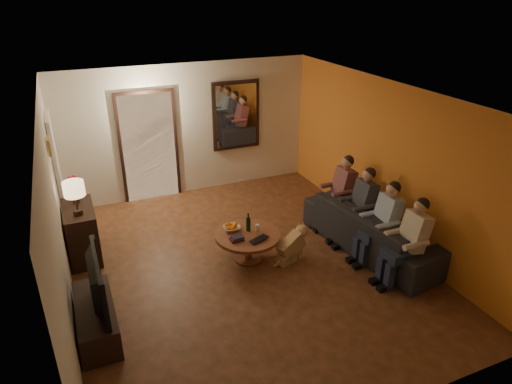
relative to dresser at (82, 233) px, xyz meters
name	(u,v)px	position (x,y,z in m)	size (l,w,h in m)	color
floor	(246,264)	(2.25, -1.23, -0.42)	(5.00, 6.00, 0.01)	#402711
ceiling	(244,97)	(2.25, -1.23, 2.18)	(5.00, 6.00, 0.01)	white
back_wall	(188,130)	(2.25, 1.77, 0.88)	(5.00, 0.02, 2.60)	beige
front_wall	(373,318)	(2.25, -4.23, 0.88)	(5.00, 0.02, 2.60)	beige
left_wall	(57,221)	(-0.25, -1.23, 0.88)	(0.02, 6.00, 2.60)	beige
right_wall	(388,163)	(4.75, -1.23, 0.88)	(0.02, 6.00, 2.60)	beige
orange_accent	(387,163)	(4.74, -1.23, 0.88)	(0.01, 6.00, 2.60)	orange
kitchen_doorway	(149,148)	(1.45, 1.75, 0.63)	(1.00, 0.06, 2.10)	#FFE0A5
door_trim	(149,148)	(1.45, 1.74, 0.63)	(1.12, 0.04, 2.22)	black
fridge_glimpse	(163,153)	(1.70, 1.75, 0.48)	(0.45, 0.03, 1.70)	silver
mirror_frame	(236,115)	(3.25, 1.73, 1.08)	(1.00, 0.05, 1.40)	black
mirror_glass	(237,116)	(3.25, 1.70, 1.08)	(0.86, 0.02, 1.26)	white
white_door	(58,175)	(-0.21, 1.07, 0.60)	(0.06, 0.85, 2.04)	white
framed_art	(49,146)	(-0.22, 0.07, 1.43)	(0.03, 0.28, 0.24)	#B28C33
art_canvas	(50,146)	(-0.21, 0.07, 1.43)	(0.01, 0.22, 0.18)	brown
dresser	(82,233)	(0.00, 0.00, 0.00)	(0.45, 0.95, 0.84)	black
table_lamp	(75,198)	(0.00, -0.22, 0.69)	(0.30, 0.30, 0.54)	beige
flower_vase	(74,190)	(0.00, 0.22, 0.64)	(0.14, 0.14, 0.44)	red
tv_stand	(96,319)	(0.00, -1.89, -0.22)	(0.45, 1.23, 0.41)	black
tv	(90,283)	(0.00, -1.89, 0.31)	(0.15, 1.14, 0.65)	black
sofa	(375,228)	(4.33, -1.61, -0.06)	(0.98, 2.51, 0.73)	black
person_a	(409,244)	(4.23, -2.51, 0.18)	(0.60, 0.40, 1.20)	tan
person_b	(383,225)	(4.23, -1.91, 0.18)	(0.60, 0.40, 1.20)	tan
person_c	(360,209)	(4.23, -1.31, 0.18)	(0.60, 0.40, 1.20)	tan
person_d	(340,194)	(4.23, -0.71, 0.18)	(0.60, 0.40, 1.20)	tan
dog	(291,244)	(2.94, -1.40, -0.14)	(0.56, 0.24, 0.56)	#AF8550
coffee_table	(248,247)	(2.34, -1.11, -0.20)	(1.01, 1.01, 0.45)	brown
bowl	(232,228)	(2.16, -0.89, 0.06)	(0.26, 0.26, 0.06)	white
oranges	(232,224)	(2.16, -0.89, 0.13)	(0.20, 0.20, 0.08)	orange
wine_bottle	(248,222)	(2.39, -1.01, 0.18)	(0.07, 0.07, 0.31)	black
wine_glass	(257,228)	(2.52, -1.06, 0.08)	(0.06, 0.06, 0.10)	silver
book_stack	(237,238)	(2.12, -1.21, 0.06)	(0.20, 0.15, 0.07)	black
laptop	(261,241)	(2.44, -1.39, 0.04)	(0.33, 0.21, 0.03)	black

